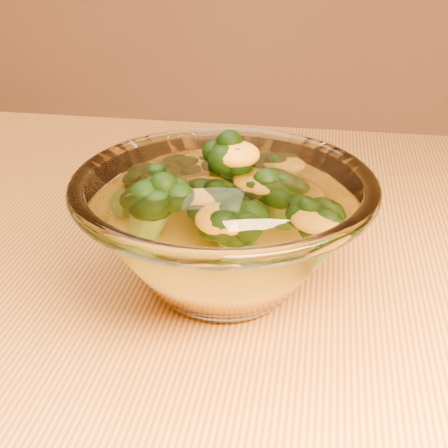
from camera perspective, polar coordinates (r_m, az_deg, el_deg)
The scene contains 4 objects.
table at distance 0.62m, azimuth -1.70°, elevation -12.13°, with size 1.20×0.80×0.75m.
glass_bowl at distance 0.51m, azimuth 0.00°, elevation -0.52°, with size 0.24×0.24×0.11m.
cheese_sauce at distance 0.52m, azimuth 0.00°, elevation -2.73°, with size 0.14×0.14×0.04m, color yellow.
broccoli_heap at distance 0.51m, azimuth -0.23°, elevation 2.22°, with size 0.18×0.15×0.09m.
Camera 1 is at (0.09, -0.46, 1.05)m, focal length 50.00 mm.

